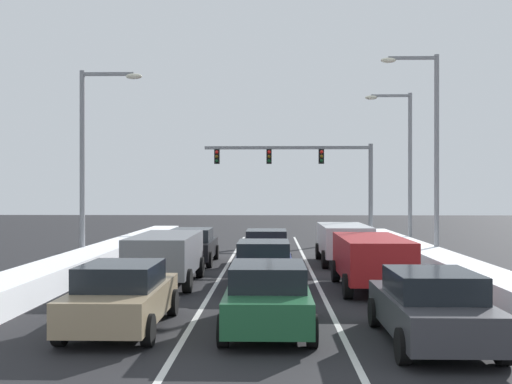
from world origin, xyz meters
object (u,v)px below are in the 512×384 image
object	(u,v)px
suv_red_right_lane_second	(371,258)
sedan_maroon_center_lane_third	(266,248)
suv_silver_right_lane_third	(344,240)
street_lamp_right_far	(404,155)
traffic_light_gantry	(312,166)
sedan_green_center_lane_nearest	(268,296)
street_lamp_left_mid	(91,149)
sedan_navy_center_lane_second	(264,264)
street_lamp_right_mid	(430,139)
sedan_charcoal_right_lane_nearest	(431,307)
suv_gray_left_lane_second	(166,254)
sedan_tan_left_lane_nearest	(122,296)
sedan_black_left_lane_third	(192,246)

from	to	relation	value
suv_red_right_lane_second	sedan_maroon_center_lane_third	world-z (taller)	suv_red_right_lane_second
suv_silver_right_lane_third	street_lamp_right_far	distance (m)	10.46
sedan_maroon_center_lane_third	traffic_light_gantry	distance (m)	15.24
sedan_green_center_lane_nearest	street_lamp_left_mid	bearing A→B (deg)	122.04
sedan_green_center_lane_nearest	sedan_navy_center_lane_second	distance (m)	6.18
suv_silver_right_lane_third	street_lamp_right_mid	world-z (taller)	street_lamp_right_mid
sedan_charcoal_right_lane_nearest	street_lamp_left_mid	size ratio (longest dim) A/B	0.55
suv_silver_right_lane_third	street_lamp_left_mid	distance (m)	11.47
sedan_charcoal_right_lane_nearest	street_lamp_left_mid	distance (m)	17.68
sedan_navy_center_lane_second	street_lamp_left_mid	distance (m)	10.35
suv_red_right_lane_second	street_lamp_right_far	distance (m)	16.68
sedan_navy_center_lane_second	suv_gray_left_lane_second	world-z (taller)	suv_gray_left_lane_second
sedan_charcoal_right_lane_nearest	street_lamp_right_far	size ratio (longest dim) A/B	0.52
suv_silver_right_lane_third	suv_gray_left_lane_second	xyz separation A→B (m)	(-6.65, -6.05, 0.00)
traffic_light_gantry	suv_gray_left_lane_second	bearing A→B (deg)	-107.38
suv_silver_right_lane_third	sedan_tan_left_lane_nearest	bearing A→B (deg)	-116.88
sedan_maroon_center_lane_third	suv_gray_left_lane_second	distance (m)	6.20
sedan_charcoal_right_lane_nearest	sedan_green_center_lane_nearest	size ratio (longest dim) A/B	1.00
sedan_charcoal_right_lane_nearest	suv_red_right_lane_second	distance (m)	6.94
sedan_black_left_lane_third	street_lamp_left_mid	xyz separation A→B (m)	(-4.23, -0.65, 4.16)
sedan_navy_center_lane_second	sedan_black_left_lane_third	size ratio (longest dim) A/B	1.00
sedan_navy_center_lane_second	sedan_maroon_center_lane_third	xyz separation A→B (m)	(0.05, 5.78, 0.00)
suv_red_right_lane_second	suv_gray_left_lane_second	xyz separation A→B (m)	(-6.70, 0.96, 0.00)
sedan_green_center_lane_nearest	sedan_maroon_center_lane_third	xyz separation A→B (m)	(-0.13, 11.96, 0.00)
suv_gray_left_lane_second	street_lamp_right_far	world-z (taller)	street_lamp_right_far
sedan_black_left_lane_third	street_lamp_right_mid	size ratio (longest dim) A/B	0.48
sedan_black_left_lane_third	street_lamp_right_mid	distance (m)	11.80
sedan_maroon_center_lane_third	street_lamp_right_mid	world-z (taller)	street_lamp_right_mid
sedan_maroon_center_lane_third	street_lamp_right_mid	xyz separation A→B (m)	(7.43, 2.60, 4.75)
street_lamp_left_mid	sedan_green_center_lane_nearest	bearing A→B (deg)	-57.96
street_lamp_left_mid	traffic_light_gantry	bearing A→B (deg)	54.30
street_lamp_right_far	sedan_charcoal_right_lane_nearest	bearing A→B (deg)	-100.67
suv_red_right_lane_second	street_lamp_left_mid	size ratio (longest dim) A/B	0.60
sedan_tan_left_lane_nearest	sedan_maroon_center_lane_third	bearing A→B (deg)	75.19
sedan_maroon_center_lane_third	traffic_light_gantry	size ratio (longest dim) A/B	0.41
sedan_maroon_center_lane_third	suv_gray_left_lane_second	bearing A→B (deg)	-122.52
sedan_maroon_center_lane_third	sedan_black_left_lane_third	size ratio (longest dim) A/B	1.00
street_lamp_right_far	street_lamp_left_mid	distance (m)	17.75
suv_silver_right_lane_third	street_lamp_right_far	bearing A→B (deg)	62.79
street_lamp_right_mid	street_lamp_left_mid	size ratio (longest dim) A/B	1.14
sedan_tan_left_lane_nearest	street_lamp_right_mid	distance (m)	18.63
suv_gray_left_lane_second	street_lamp_right_far	xyz separation A→B (m)	(11.05, 14.60, 4.14)
sedan_navy_center_lane_second	suv_gray_left_lane_second	size ratio (longest dim) A/B	0.92
suv_red_right_lane_second	traffic_light_gantry	size ratio (longest dim) A/B	0.45
suv_red_right_lane_second	sedan_black_left_lane_third	world-z (taller)	suv_red_right_lane_second
suv_red_right_lane_second	sedan_green_center_lane_nearest	xyz separation A→B (m)	(-3.24, -5.77, -0.25)
sedan_tan_left_lane_nearest	traffic_light_gantry	distance (m)	27.36
sedan_charcoal_right_lane_nearest	street_lamp_left_mid	world-z (taller)	street_lamp_left_mid
sedan_navy_center_lane_second	street_lamp_right_mid	distance (m)	12.20
sedan_black_left_lane_third	street_lamp_right_far	distance (m)	14.58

